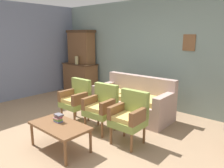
% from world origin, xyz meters
% --- Properties ---
extents(ground_plane, '(7.68, 7.68, 0.00)m').
position_xyz_m(ground_plane, '(0.00, 0.00, 0.00)').
color(ground_plane, '#997A5B').
extents(wall_back_with_decor, '(6.40, 0.09, 2.70)m').
position_xyz_m(wall_back_with_decor, '(0.00, 2.63, 1.35)').
color(wall_back_with_decor, gray).
rests_on(wall_back_with_decor, ground).
extents(side_cabinet, '(1.16, 0.55, 0.93)m').
position_xyz_m(side_cabinet, '(-2.46, 2.25, 0.47)').
color(side_cabinet, brown).
rests_on(side_cabinet, ground).
extents(cabinet_upper_hutch, '(0.99, 0.38, 1.03)m').
position_xyz_m(cabinet_upper_hutch, '(-2.46, 2.33, 1.45)').
color(cabinet_upper_hutch, brown).
rests_on(cabinet_upper_hutch, side_cabinet).
extents(vase_on_cabinet, '(0.11, 0.11, 0.25)m').
position_xyz_m(vase_on_cabinet, '(-2.38, 2.06, 1.05)').
color(vase_on_cabinet, tan).
rests_on(vase_on_cabinet, side_cabinet).
extents(floral_couch, '(1.79, 0.85, 0.90)m').
position_xyz_m(floral_couch, '(0.11, 1.64, 0.33)').
color(floral_couch, tan).
rests_on(floral_couch, ground).
extents(armchair_row_middle, '(0.53, 0.50, 0.90)m').
position_xyz_m(armchair_row_middle, '(-0.64, 0.61, 0.50)').
color(armchair_row_middle, '#849947').
rests_on(armchair_row_middle, ground).
extents(armchair_near_cabinet, '(0.56, 0.53, 0.90)m').
position_xyz_m(armchair_near_cabinet, '(0.10, 0.61, 0.50)').
color(armchair_near_cabinet, '#849947').
rests_on(armchair_near_cabinet, ground).
extents(armchair_by_doorway, '(0.54, 0.51, 0.90)m').
position_xyz_m(armchair_by_doorway, '(0.81, 0.57, 0.50)').
color(armchair_by_doorway, '#849947').
rests_on(armchair_by_doorway, ground).
extents(coffee_table, '(1.00, 0.56, 0.42)m').
position_xyz_m(coffee_table, '(0.10, -0.34, 0.38)').
color(coffee_table, brown).
rests_on(coffee_table, ground).
extents(book_stack_on_table, '(0.16, 0.11, 0.13)m').
position_xyz_m(book_stack_on_table, '(-0.01, -0.29, 0.49)').
color(book_stack_on_table, slate).
rests_on(book_stack_on_table, coffee_table).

